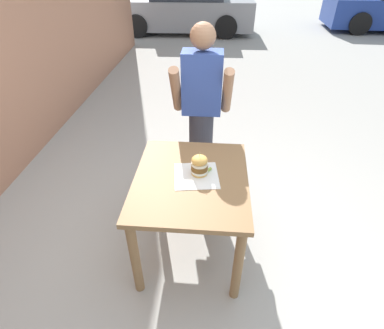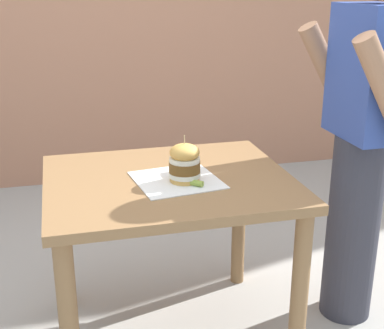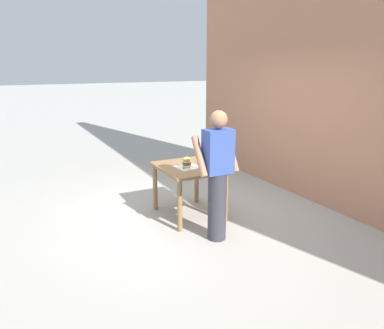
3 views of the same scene
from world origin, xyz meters
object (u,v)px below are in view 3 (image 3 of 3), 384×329
at_px(diner_across_table, 217,174).
at_px(patio_table, 189,175).
at_px(sandwich, 187,162).
at_px(pickle_spear, 184,167).

bearing_deg(diner_across_table, patio_table, -92.05).
bearing_deg(sandwich, patio_table, -137.83).
bearing_deg(pickle_spear, sandwich, -157.29).
height_order(patio_table, sandwich, sandwich).
bearing_deg(patio_table, pickle_spear, 33.37).
distance_m(patio_table, diner_across_table, 0.90).
bearing_deg(sandwich, diner_across_table, 92.03).
relative_size(sandwich, diner_across_table, 0.11).
height_order(patio_table, pickle_spear, pickle_spear).
relative_size(patio_table, diner_across_table, 0.60).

